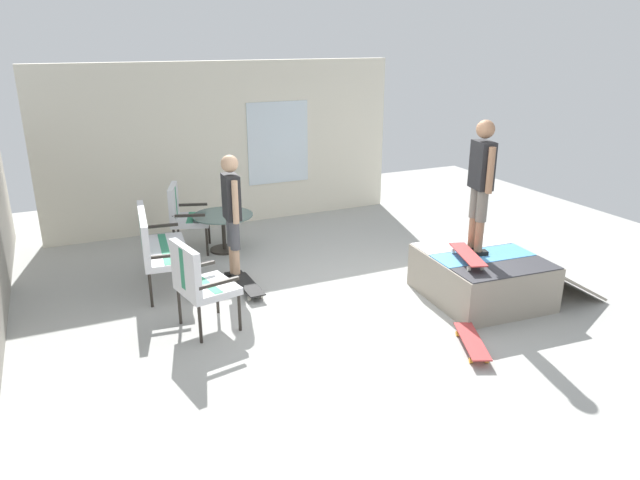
{
  "coord_description": "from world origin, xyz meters",
  "views": [
    {
      "loc": [
        -5.75,
        3.15,
        3.1
      ],
      "look_at": [
        0.45,
        0.29,
        0.7
      ],
      "focal_mm": 32.72,
      "sensor_mm": 36.0,
      "label": 1
    }
  ],
  "objects_px": {
    "skateboard_by_bench": "(248,285)",
    "skateboard_on_ramp": "(468,255)",
    "patio_bench": "(155,243)",
    "patio_chair_near_house": "(183,212)",
    "patio_table": "(223,225)",
    "person_skater": "(481,178)",
    "skateboard_spare": "(472,341)",
    "skate_ramp": "(483,276)",
    "patio_chair_by_wall": "(197,279)",
    "person_watching": "(232,209)"
  },
  "relations": [
    {
      "from": "skate_ramp",
      "to": "skateboard_on_ramp",
      "type": "bearing_deg",
      "value": 104.89
    },
    {
      "from": "patio_bench",
      "to": "patio_table",
      "type": "height_order",
      "value": "patio_bench"
    },
    {
      "from": "skateboard_on_ramp",
      "to": "patio_table",
      "type": "bearing_deg",
      "value": 34.31
    },
    {
      "from": "skateboard_on_ramp",
      "to": "patio_chair_by_wall",
      "type": "bearing_deg",
      "value": 76.81
    },
    {
      "from": "patio_bench",
      "to": "patio_table",
      "type": "xyz_separation_m",
      "value": [
        0.98,
        -1.16,
        -0.21
      ]
    },
    {
      "from": "patio_chair_near_house",
      "to": "patio_chair_by_wall",
      "type": "relative_size",
      "value": 1.0
    },
    {
      "from": "patio_table",
      "to": "person_watching",
      "type": "xyz_separation_m",
      "value": [
        -1.11,
        0.17,
        0.58
      ]
    },
    {
      "from": "patio_table",
      "to": "person_watching",
      "type": "height_order",
      "value": "person_watching"
    },
    {
      "from": "person_skater",
      "to": "skateboard_by_bench",
      "type": "relative_size",
      "value": 2.02
    },
    {
      "from": "skateboard_spare",
      "to": "skateboard_on_ramp",
      "type": "distance_m",
      "value": 1.2
    },
    {
      "from": "skateboard_spare",
      "to": "person_watching",
      "type": "bearing_deg",
      "value": 30.7
    },
    {
      "from": "person_watching",
      "to": "patio_chair_near_house",
      "type": "bearing_deg",
      "value": 15.26
    },
    {
      "from": "person_watching",
      "to": "skateboard_by_bench",
      "type": "bearing_deg",
      "value": -177.14
    },
    {
      "from": "person_skater",
      "to": "skateboard_on_ramp",
      "type": "xyz_separation_m",
      "value": [
        -0.21,
        0.28,
        -0.85
      ]
    },
    {
      "from": "patio_table",
      "to": "patio_chair_by_wall",
      "type": "bearing_deg",
      "value": 158.18
    },
    {
      "from": "skateboard_by_bench",
      "to": "skateboard_on_ramp",
      "type": "height_order",
      "value": "skateboard_on_ramp"
    },
    {
      "from": "skate_ramp",
      "to": "skateboard_on_ramp",
      "type": "height_order",
      "value": "skateboard_on_ramp"
    },
    {
      "from": "skateboard_by_bench",
      "to": "skateboard_spare",
      "type": "distance_m",
      "value": 2.91
    },
    {
      "from": "person_skater",
      "to": "skateboard_by_bench",
      "type": "xyz_separation_m",
      "value": [
        1.28,
        2.53,
        -1.42
      ]
    },
    {
      "from": "patio_bench",
      "to": "patio_chair_near_house",
      "type": "xyz_separation_m",
      "value": [
        1.23,
        -0.62,
        -0.0
      ]
    },
    {
      "from": "patio_bench",
      "to": "person_skater",
      "type": "height_order",
      "value": "person_skater"
    },
    {
      "from": "skate_ramp",
      "to": "patio_chair_near_house",
      "type": "bearing_deg",
      "value": 42.8
    },
    {
      "from": "skateboard_spare",
      "to": "skateboard_on_ramp",
      "type": "bearing_deg",
      "value": -33.26
    },
    {
      "from": "patio_bench",
      "to": "person_skater",
      "type": "bearing_deg",
      "value": -118.14
    },
    {
      "from": "skate_ramp",
      "to": "patio_chair_by_wall",
      "type": "xyz_separation_m",
      "value": [
        0.62,
        3.4,
        0.33
      ]
    },
    {
      "from": "patio_chair_by_wall",
      "to": "person_watching",
      "type": "height_order",
      "value": "person_watching"
    },
    {
      "from": "patio_bench",
      "to": "patio_table",
      "type": "bearing_deg",
      "value": -49.81
    },
    {
      "from": "patio_table",
      "to": "person_skater",
      "type": "height_order",
      "value": "person_skater"
    },
    {
      "from": "patio_bench",
      "to": "skateboard_by_bench",
      "type": "distance_m",
      "value": 1.3
    },
    {
      "from": "person_skater",
      "to": "person_watching",
      "type": "bearing_deg",
      "value": 55.46
    },
    {
      "from": "patio_chair_by_wall",
      "to": "skateboard_by_bench",
      "type": "xyz_separation_m",
      "value": [
        0.78,
        -0.8,
        -0.53
      ]
    },
    {
      "from": "skateboard_spare",
      "to": "person_skater",
      "type": "bearing_deg",
      "value": -37.97
    },
    {
      "from": "patio_chair_by_wall",
      "to": "skateboard_spare",
      "type": "relative_size",
      "value": 1.26
    },
    {
      "from": "person_skater",
      "to": "skateboard_spare",
      "type": "xyz_separation_m",
      "value": [
        -1.1,
        0.86,
        -1.42
      ]
    },
    {
      "from": "skate_ramp",
      "to": "patio_chair_near_house",
      "type": "xyz_separation_m",
      "value": [
        3.24,
        3.0,
        0.33
      ]
    },
    {
      "from": "patio_chair_by_wall",
      "to": "person_skater",
      "type": "height_order",
      "value": "person_skater"
    },
    {
      "from": "patio_chair_by_wall",
      "to": "skateboard_spare",
      "type": "height_order",
      "value": "patio_chair_by_wall"
    },
    {
      "from": "patio_chair_near_house",
      "to": "patio_chair_by_wall",
      "type": "height_order",
      "value": "same"
    },
    {
      "from": "patio_chair_near_house",
      "to": "person_watching",
      "type": "distance_m",
      "value": 1.46
    },
    {
      "from": "skateboard_by_bench",
      "to": "skateboard_on_ramp",
      "type": "distance_m",
      "value": 2.76
    },
    {
      "from": "skate_ramp",
      "to": "skateboard_spare",
      "type": "bearing_deg",
      "value": 136.38
    },
    {
      "from": "person_skater",
      "to": "skateboard_spare",
      "type": "bearing_deg",
      "value": 142.03
    },
    {
      "from": "patio_chair_near_house",
      "to": "person_watching",
      "type": "height_order",
      "value": "person_watching"
    },
    {
      "from": "patio_chair_by_wall",
      "to": "skateboard_by_bench",
      "type": "height_order",
      "value": "patio_chair_by_wall"
    },
    {
      "from": "person_watching",
      "to": "skateboard_on_ramp",
      "type": "relative_size",
      "value": 2.05
    },
    {
      "from": "patio_chair_by_wall",
      "to": "person_watching",
      "type": "distance_m",
      "value": 1.52
    },
    {
      "from": "person_watching",
      "to": "person_skater",
      "type": "height_order",
      "value": "person_skater"
    },
    {
      "from": "patio_chair_near_house",
      "to": "skateboard_by_bench",
      "type": "height_order",
      "value": "patio_chair_near_house"
    },
    {
      "from": "skateboard_spare",
      "to": "patio_chair_by_wall",
      "type": "bearing_deg",
      "value": 57.09
    },
    {
      "from": "skateboard_spare",
      "to": "skateboard_on_ramp",
      "type": "xyz_separation_m",
      "value": [
        0.88,
        -0.58,
        0.57
      ]
    }
  ]
}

